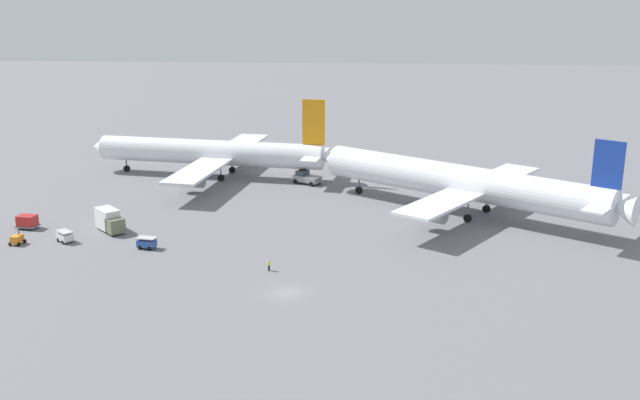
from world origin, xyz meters
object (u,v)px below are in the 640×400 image
Objects in this scene: gse_gpu_cart_small at (17,239)px; pushback_tug at (307,178)px; gse_baggage_cart_trailing at (65,236)px; ground_crew_wing_walker_right at (269,265)px; airliner_at_gate_left at (213,153)px; airliner_being_pushed at (462,182)px; gse_container_dolly_flat at (27,221)px; gse_baggage_cart_near_cluster at (147,243)px; gse_catering_truck_tall at (110,221)px.

pushback_tug is at bearing 44.59° from gse_gpu_cart_small.
gse_baggage_cart_trailing is 33.40m from ground_crew_wing_walker_right.
airliner_at_gate_left is at bearing 71.85° from gse_baggage_cart_trailing.
gse_gpu_cart_small is at bearing -162.94° from airliner_being_pushed.
gse_baggage_cart_trailing is (-60.45, -18.94, -4.59)m from airliner_being_pushed.
pushback_tug is (-27.61, 18.26, -4.28)m from airliner_being_pushed.
airliner_at_gate_left is at bearing 167.14° from pushback_tug.
airliner_being_pushed is 14.48× the size of gse_container_dolly_flat.
gse_catering_truck_tall is (-8.09, 7.43, 0.90)m from gse_baggage_cart_near_cluster.
gse_catering_truck_tall is at bearing 151.19° from ground_crew_wing_walker_right.
gse_container_dolly_flat is 1.48× the size of gse_gpu_cart_small.
ground_crew_wing_walker_right is at bearing -16.37° from gse_baggage_cart_trailing.
gse_catering_truck_tall is at bearing -103.43° from airliner_at_gate_left.
gse_baggage_cart_near_cluster is at bearing -156.18° from airliner_being_pushed.
airliner_at_gate_left reaches higher than pushback_tug.
gse_gpu_cart_small is (-67.00, -20.57, -4.66)m from airliner_being_pushed.
airliner_being_pushed reaches higher than pushback_tug.
gse_baggage_cart_near_cluster is at bearing -1.00° from gse_gpu_cart_small.
airliner_at_gate_left is 1.04× the size of airliner_being_pushed.
gse_baggage_cart_trailing is at bearing -131.44° from pushback_tug.
airliner_at_gate_left reaches higher than gse_baggage_cart_near_cluster.
gse_baggage_cart_trailing is at bearing 13.96° from gse_gpu_cart_small.
gse_catering_truck_tall is at bearing 137.44° from gse_baggage_cart_near_cluster.
gse_baggage_cart_near_cluster is 1.87× the size of ground_crew_wing_walker_right.
airliner_being_pushed is 70.28m from gse_container_dolly_flat.
ground_crew_wing_walker_right is (-28.40, -28.35, -4.64)m from airliner_being_pushed.
airliner_at_gate_left reaches higher than gse_container_dolly_flat.
airliner_at_gate_left reaches higher than airliner_being_pushed.
airliner_being_pushed reaches higher than gse_catering_truck_tall.
pushback_tug is at bearing 63.24° from gse_baggage_cart_near_cluster.
airliner_at_gate_left is 16.67× the size of gse_baggage_cart_trailing.
gse_baggage_cart_near_cluster is at bearing -90.71° from airliner_at_gate_left.
gse_catering_truck_tall is at bearing 31.53° from gse_gpu_cart_small.
airliner_at_gate_left is at bearing 76.57° from gse_catering_truck_tall.
gse_container_dolly_flat is at bearing -121.75° from airliner_at_gate_left.
airliner_at_gate_left is 43.94m from gse_baggage_cart_trailing.
gse_baggage_cart_near_cluster is 0.50× the size of gse_catering_truck_tall.
gse_baggage_cart_trailing is at bearing -34.67° from gse_container_dolly_flat.
gse_catering_truck_tall reaches higher than gse_baggage_cart_near_cluster.
gse_baggage_cart_trailing is 13.24m from gse_baggage_cart_near_cluster.
ground_crew_wing_walker_right is at bearing -21.45° from gse_baggage_cart_near_cluster.
gse_catering_truck_tall is 30.88m from ground_crew_wing_walker_right.
gse_container_dolly_flat is at bearing 145.33° from gse_baggage_cart_trailing.
airliner_at_gate_left reaches higher than gse_catering_truck_tall.
airliner_being_pushed is 8.48× the size of gse_catering_truck_tall.
gse_baggage_cart_near_cluster is 1.27× the size of gse_gpu_cart_small.
airliner_being_pushed is 57.18m from gse_catering_truck_tall.
pushback_tug is 43.87m from gse_baggage_cart_near_cluster.
airliner_being_pushed is 6.19× the size of pushback_tug.
gse_container_dolly_flat reaches higher than ground_crew_wing_walker_right.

